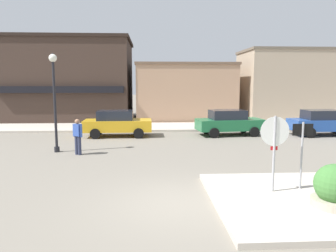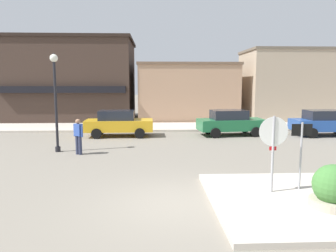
% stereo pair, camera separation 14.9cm
% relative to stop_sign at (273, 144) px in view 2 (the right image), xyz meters
% --- Properties ---
extents(ground_plane, '(160.00, 160.00, 0.00)m').
position_rel_stop_sign_xyz_m(ground_plane, '(-2.68, -0.43, -1.52)').
color(ground_plane, gray).
extents(sidewalk_corner, '(6.40, 4.80, 0.15)m').
position_rel_stop_sign_xyz_m(sidewalk_corner, '(1.40, -0.56, -1.44)').
color(sidewalk_corner, beige).
rests_on(sidewalk_corner, ground).
extents(kerb_far, '(80.00, 4.00, 0.15)m').
position_rel_stop_sign_xyz_m(kerb_far, '(-2.68, 14.34, -1.44)').
color(kerb_far, beige).
rests_on(kerb_far, ground).
extents(stop_sign, '(0.82, 0.07, 2.30)m').
position_rel_stop_sign_xyz_m(stop_sign, '(0.00, 0.00, 0.00)').
color(stop_sign, '#9E9EA3').
rests_on(stop_sign, ground).
extents(one_way_sign, '(0.60, 0.06, 2.10)m').
position_rel_stop_sign_xyz_m(one_way_sign, '(0.89, 0.19, -0.19)').
color(one_way_sign, '#9E9EA3').
rests_on(one_way_sign, ground).
extents(planter, '(1.10, 1.10, 1.23)m').
position_rel_stop_sign_xyz_m(planter, '(1.09, -1.22, -0.96)').
color(planter, '#ADA38E').
rests_on(planter, ground).
extents(lamp_post, '(0.36, 0.36, 4.54)m').
position_rel_stop_sign_xyz_m(lamp_post, '(-7.80, 6.45, 1.44)').
color(lamp_post, black).
rests_on(lamp_post, ground).
extents(parked_car_nearest, '(4.03, 1.93, 1.56)m').
position_rel_stop_sign_xyz_m(parked_car_nearest, '(-5.41, 10.80, -0.71)').
color(parked_car_nearest, gold).
rests_on(parked_car_nearest, ground).
extents(parked_car_second, '(4.16, 2.20, 1.56)m').
position_rel_stop_sign_xyz_m(parked_car_second, '(1.39, 10.85, -0.71)').
color(parked_car_second, '#1E6B3D').
rests_on(parked_car_second, ground).
extents(parked_car_third, '(4.04, 1.95, 1.56)m').
position_rel_stop_sign_xyz_m(parked_car_third, '(7.10, 10.47, -0.71)').
color(parked_car_third, '#234C9E').
rests_on(parked_car_third, ground).
extents(pedestrian_crossing_near, '(0.50, 0.39, 1.61)m').
position_rel_stop_sign_xyz_m(pedestrian_crossing_near, '(-6.68, 5.81, -0.65)').
color(pedestrian_crossing_near, '#2D334C').
rests_on(pedestrian_crossing_near, ground).
extents(building_corner_shop, '(10.27, 8.14, 6.84)m').
position_rel_stop_sign_xyz_m(building_corner_shop, '(-10.14, 20.16, 1.91)').
color(building_corner_shop, '#3D2D26').
rests_on(building_corner_shop, ground).
extents(building_storefront_left_near, '(8.25, 7.33, 4.80)m').
position_rel_stop_sign_xyz_m(building_storefront_left_near, '(-0.47, 20.15, 0.89)').
color(building_storefront_left_near, tan).
rests_on(building_storefront_left_near, ground).
extents(building_storefront_left_mid, '(8.31, 5.29, 5.94)m').
position_rel_stop_sign_xyz_m(building_storefront_left_mid, '(8.58, 18.68, 1.46)').
color(building_storefront_left_mid, tan).
rests_on(building_storefront_left_mid, ground).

